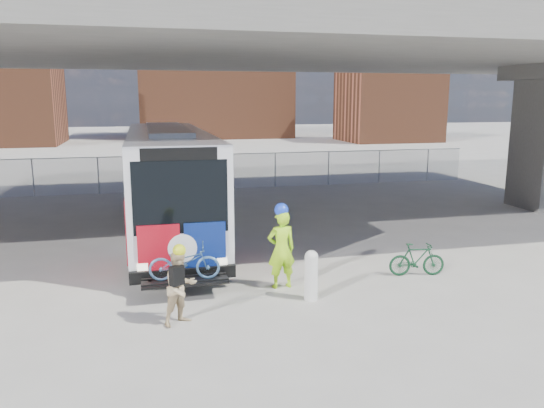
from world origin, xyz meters
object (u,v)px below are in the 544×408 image
object	(u,v)px
bus	(168,173)
bollard	(311,273)
cyclist_tan	(180,287)
bike_parked	(417,259)
cyclist_hivis	(281,247)

from	to	relation	value
bus	bollard	size ratio (longest dim) A/B	10.79
cyclist_tan	bike_parked	distance (m)	6.51
bus	bollard	distance (m)	7.98
bike_parked	bollard	bearing A→B (deg)	117.20
bus	bike_parked	xyz separation A→B (m)	(6.11, -6.33, -1.66)
bus	bike_parked	world-z (taller)	bus
cyclist_tan	bike_parked	xyz separation A→B (m)	(6.30, 1.62, -0.37)
cyclist_hivis	cyclist_tan	size ratio (longest dim) A/B	1.25
cyclist_hivis	bollard	bearing A→B (deg)	109.85
cyclist_hivis	cyclist_tan	xyz separation A→B (m)	(-2.58, -1.62, -0.22)
bike_parked	cyclist_hivis	bearing A→B (deg)	100.54
bollard	cyclist_tan	distance (m)	3.11
bollard	cyclist_hivis	distance (m)	1.15
cyclist_tan	bike_parked	bearing A→B (deg)	-15.76
bollard	cyclist_hivis	xyz separation A→B (m)	(-0.46, 0.97, 0.39)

